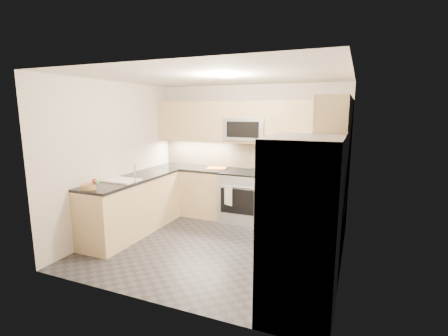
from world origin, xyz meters
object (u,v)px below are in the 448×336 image
microwave (246,129)px  utensil_bowl (319,173)px  fruit_basket (88,187)px  gas_range (243,197)px  cutting_board (216,168)px  refrigerator (301,228)px

microwave → utensil_bowl: 1.53m
fruit_basket → microwave: bearing=55.5°
gas_range → cutting_board: size_ratio=2.56×
cutting_board → fruit_basket: bearing=-114.0°
utensil_bowl → gas_range: bearing=177.2°
utensil_bowl → fruit_basket: bearing=-144.4°
microwave → refrigerator: (1.45, -2.55, -0.80)m
refrigerator → microwave: bearing=119.6°
microwave → refrigerator: microwave is taller
gas_range → fruit_basket: bearing=-126.0°
gas_range → microwave: microwave is taller
cutting_board → microwave: bearing=5.6°
gas_range → fruit_basket: fruit_basket is taller
gas_range → fruit_basket: (-1.56, -2.15, 0.52)m
refrigerator → cutting_board: bearing=129.0°
cutting_board → fruit_basket: (-0.99, -2.22, 0.03)m
gas_range → utensil_bowl: utensil_bowl is taller
gas_range → microwave: size_ratio=1.20×
refrigerator → cutting_board: 3.21m
refrigerator → cutting_board: size_ratio=5.06×
utensil_bowl → fruit_basket: (-2.91, -2.08, -0.04)m
gas_range → utensil_bowl: size_ratio=3.57×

